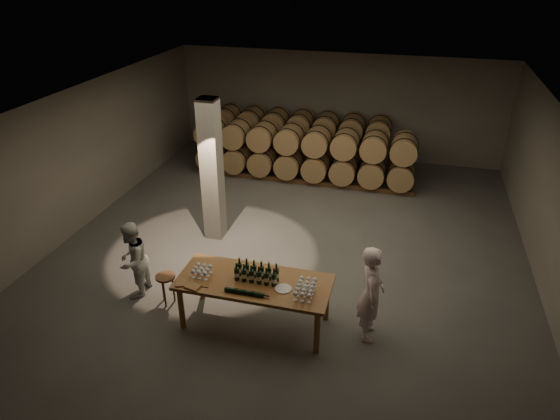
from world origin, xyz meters
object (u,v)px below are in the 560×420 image
(stool, at_px, (166,281))
(person_man, at_px, (371,294))
(tasting_table, at_px, (254,286))
(notebook_near, at_px, (193,286))
(person_woman, at_px, (132,260))
(bottle_cluster, at_px, (257,274))
(plate, at_px, (283,289))

(stool, bearing_deg, person_man, 1.13)
(tasting_table, distance_m, notebook_near, 1.02)
(tasting_table, xyz_separation_m, person_woman, (-2.44, 0.23, -0.04))
(stool, bearing_deg, bottle_cluster, -3.03)
(bottle_cluster, bearing_deg, stool, 176.97)
(stool, distance_m, person_man, 3.70)
(tasting_table, distance_m, stool, 1.77)
(stool, bearing_deg, person_woman, 171.40)
(tasting_table, height_order, stool, tasting_table)
(plate, height_order, notebook_near, notebook_near)
(notebook_near, bearing_deg, person_woman, 168.74)
(bottle_cluster, height_order, notebook_near, bottle_cluster)
(tasting_table, height_order, person_man, person_man)
(tasting_table, height_order, plate, plate)
(person_woman, bearing_deg, tasting_table, 80.63)
(person_woman, bearing_deg, plate, 79.76)
(notebook_near, height_order, person_woman, person_woman)
(bottle_cluster, bearing_deg, person_woman, 175.39)
(notebook_near, relative_size, person_man, 0.13)
(tasting_table, distance_m, bottle_cluster, 0.23)
(tasting_table, bearing_deg, stool, 175.80)
(tasting_table, xyz_separation_m, notebook_near, (-0.92, -0.43, 0.12))
(bottle_cluster, bearing_deg, person_man, 5.00)
(stool, height_order, person_woman, person_woman)
(notebook_near, bearing_deg, stool, 158.12)
(tasting_table, bearing_deg, notebook_near, -154.74)
(tasting_table, xyz_separation_m, plate, (0.53, -0.10, 0.11))
(stool, distance_m, person_woman, 0.75)
(bottle_cluster, bearing_deg, notebook_near, -153.89)
(tasting_table, bearing_deg, person_woman, 174.53)
(plate, distance_m, notebook_near, 1.49)
(bottle_cluster, height_order, stool, bottle_cluster)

